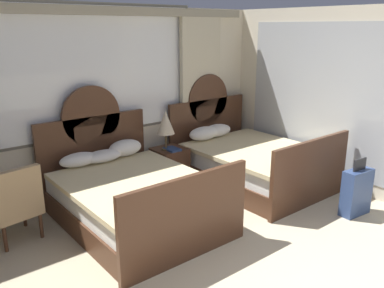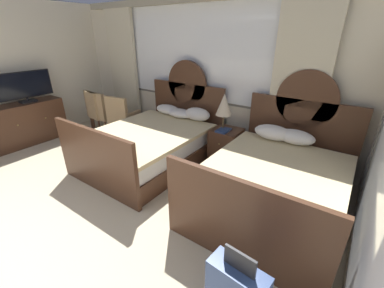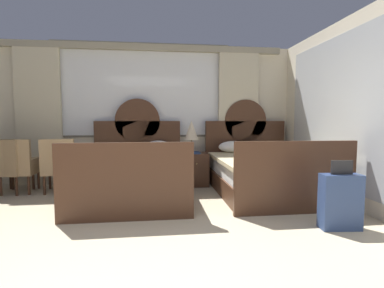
{
  "view_description": "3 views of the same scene",
  "coord_description": "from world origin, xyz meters",
  "px_view_note": "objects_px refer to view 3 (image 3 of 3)",
  "views": [
    {
      "loc": [
        -2.44,
        -1.24,
        2.42
      ],
      "look_at": [
        0.71,
        2.65,
        0.94
      ],
      "focal_mm": 37.45,
      "sensor_mm": 36.0,
      "label": 1
    },
    {
      "loc": [
        2.74,
        0.03,
        2.11
      ],
      "look_at": [
        1.03,
        2.46,
        0.76
      ],
      "focal_mm": 23.19,
      "sensor_mm": 36.0,
      "label": 2
    },
    {
      "loc": [
        0.29,
        -1.69,
        1.22
      ],
      "look_at": [
        0.82,
        2.7,
        0.85
      ],
      "focal_mm": 26.46,
      "sensor_mm": 36.0,
      "label": 3
    }
  ],
  "objects_px": {
    "nightstand_between_beds": "(195,169)",
    "suitcase_on_floor": "(340,201)",
    "table_lamp_on_nightstand": "(191,131)",
    "bed_near_window": "(134,174)",
    "book_on_nightstand": "(195,153)",
    "armchair_by_window_right": "(9,165)",
    "armchair_by_window_left": "(59,164)",
    "bed_near_mirror": "(263,172)",
    "armchair_by_window_centre": "(18,165)"
  },
  "relations": [
    {
      "from": "nightstand_between_beds",
      "to": "suitcase_on_floor",
      "type": "bearing_deg",
      "value": -60.46
    },
    {
      "from": "table_lamp_on_nightstand",
      "to": "suitcase_on_floor",
      "type": "relative_size",
      "value": 0.78
    },
    {
      "from": "bed_near_window",
      "to": "table_lamp_on_nightstand",
      "type": "distance_m",
      "value": 1.38
    },
    {
      "from": "book_on_nightstand",
      "to": "armchair_by_window_right",
      "type": "bearing_deg",
      "value": -177.22
    },
    {
      "from": "armchair_by_window_left",
      "to": "armchair_by_window_right",
      "type": "relative_size",
      "value": 1.0
    },
    {
      "from": "book_on_nightstand",
      "to": "armchair_by_window_right",
      "type": "distance_m",
      "value": 3.15
    },
    {
      "from": "bed_near_window",
      "to": "armchair_by_window_right",
      "type": "xyz_separation_m",
      "value": [
        -2.08,
        0.42,
        0.13
      ]
    },
    {
      "from": "armchair_by_window_right",
      "to": "bed_near_mirror",
      "type": "bearing_deg",
      "value": -5.81
    },
    {
      "from": "bed_near_window",
      "to": "table_lamp_on_nightstand",
      "type": "bearing_deg",
      "value": 33.12
    },
    {
      "from": "bed_near_window",
      "to": "suitcase_on_floor",
      "type": "height_order",
      "value": "bed_near_window"
    },
    {
      "from": "table_lamp_on_nightstand",
      "to": "armchair_by_window_centre",
      "type": "height_order",
      "value": "table_lamp_on_nightstand"
    },
    {
      "from": "bed_near_window",
      "to": "armchair_by_window_left",
      "type": "bearing_deg",
      "value": 161.85
    },
    {
      "from": "armchair_by_window_left",
      "to": "book_on_nightstand",
      "type": "bearing_deg",
      "value": 3.73
    },
    {
      "from": "bed_near_window",
      "to": "bed_near_mirror",
      "type": "xyz_separation_m",
      "value": [
        2.15,
        -0.01,
        -0.0
      ]
    },
    {
      "from": "table_lamp_on_nightstand",
      "to": "armchair_by_window_right",
      "type": "bearing_deg",
      "value": -175.63
    },
    {
      "from": "book_on_nightstand",
      "to": "armchair_by_window_left",
      "type": "xyz_separation_m",
      "value": [
        -2.35,
        -0.15,
        -0.15
      ]
    },
    {
      "from": "bed_near_mirror",
      "to": "nightstand_between_beds",
      "type": "distance_m",
      "value": 1.27
    },
    {
      "from": "table_lamp_on_nightstand",
      "to": "book_on_nightstand",
      "type": "xyz_separation_m",
      "value": [
        0.05,
        -0.08,
        -0.41
      ]
    },
    {
      "from": "nightstand_between_beds",
      "to": "suitcase_on_floor",
      "type": "height_order",
      "value": "suitcase_on_floor"
    },
    {
      "from": "nightstand_between_beds",
      "to": "armchair_by_window_left",
      "type": "relative_size",
      "value": 0.67
    },
    {
      "from": "bed_near_window",
      "to": "suitcase_on_floor",
      "type": "distance_m",
      "value": 2.94
    },
    {
      "from": "table_lamp_on_nightstand",
      "to": "suitcase_on_floor",
      "type": "bearing_deg",
      "value": -59.09
    },
    {
      "from": "bed_near_window",
      "to": "suitcase_on_floor",
      "type": "relative_size",
      "value": 2.85
    },
    {
      "from": "armchair_by_window_centre",
      "to": "armchair_by_window_right",
      "type": "bearing_deg",
      "value": 179.33
    },
    {
      "from": "bed_near_window",
      "to": "nightstand_between_beds",
      "type": "relative_size",
      "value": 3.63
    },
    {
      "from": "armchair_by_window_right",
      "to": "bed_near_window",
      "type": "bearing_deg",
      "value": -11.47
    },
    {
      "from": "nightstand_between_beds",
      "to": "suitcase_on_floor",
      "type": "relative_size",
      "value": 0.78
    },
    {
      "from": "bed_near_mirror",
      "to": "book_on_nightstand",
      "type": "relative_size",
      "value": 8.54
    },
    {
      "from": "bed_near_window",
      "to": "armchair_by_window_centre",
      "type": "xyz_separation_m",
      "value": [
        -1.95,
        0.42,
        0.13
      ]
    },
    {
      "from": "bed_near_mirror",
      "to": "armchair_by_window_centre",
      "type": "relative_size",
      "value": 2.42
    },
    {
      "from": "bed_near_window",
      "to": "armchair_by_window_centre",
      "type": "height_order",
      "value": "bed_near_window"
    },
    {
      "from": "bed_near_window",
      "to": "table_lamp_on_nightstand",
      "type": "xyz_separation_m",
      "value": [
        1.01,
        0.66,
        0.68
      ]
    },
    {
      "from": "table_lamp_on_nightstand",
      "to": "nightstand_between_beds",
      "type": "bearing_deg",
      "value": 8.54
    },
    {
      "from": "armchair_by_window_left",
      "to": "suitcase_on_floor",
      "type": "height_order",
      "value": "armchair_by_window_left"
    },
    {
      "from": "suitcase_on_floor",
      "to": "armchair_by_window_right",
      "type": "bearing_deg",
      "value": 154.84
    },
    {
      "from": "bed_near_mirror",
      "to": "armchair_by_window_right",
      "type": "distance_m",
      "value": 4.25
    },
    {
      "from": "nightstand_between_beds",
      "to": "table_lamp_on_nightstand",
      "type": "relative_size",
      "value": 1.01
    },
    {
      "from": "book_on_nightstand",
      "to": "armchair_by_window_centre",
      "type": "height_order",
      "value": "armchair_by_window_centre"
    },
    {
      "from": "armchair_by_window_left",
      "to": "suitcase_on_floor",
      "type": "distance_m",
      "value": 4.26
    },
    {
      "from": "armchair_by_window_left",
      "to": "armchair_by_window_right",
      "type": "distance_m",
      "value": 0.79
    },
    {
      "from": "bed_near_mirror",
      "to": "armchair_by_window_right",
      "type": "height_order",
      "value": "bed_near_mirror"
    },
    {
      "from": "table_lamp_on_nightstand",
      "to": "armchair_by_window_left",
      "type": "distance_m",
      "value": 2.37
    },
    {
      "from": "table_lamp_on_nightstand",
      "to": "book_on_nightstand",
      "type": "height_order",
      "value": "table_lamp_on_nightstand"
    },
    {
      "from": "bed_near_window",
      "to": "suitcase_on_floor",
      "type": "bearing_deg",
      "value": -34.98
    },
    {
      "from": "bed_near_window",
      "to": "nightstand_between_beds",
      "type": "bearing_deg",
      "value": 31.81
    },
    {
      "from": "bed_near_mirror",
      "to": "table_lamp_on_nightstand",
      "type": "height_order",
      "value": "bed_near_mirror"
    },
    {
      "from": "book_on_nightstand",
      "to": "suitcase_on_floor",
      "type": "xyz_separation_m",
      "value": [
        1.35,
        -2.26,
        -0.31
      ]
    },
    {
      "from": "armchair_by_window_centre",
      "to": "armchair_by_window_right",
      "type": "xyz_separation_m",
      "value": [
        -0.13,
        0.0,
        0.0
      ]
    },
    {
      "from": "nightstand_between_beds",
      "to": "table_lamp_on_nightstand",
      "type": "bearing_deg",
      "value": -171.46
    },
    {
      "from": "armchair_by_window_centre",
      "to": "table_lamp_on_nightstand",
      "type": "bearing_deg",
      "value": 4.59
    }
  ]
}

